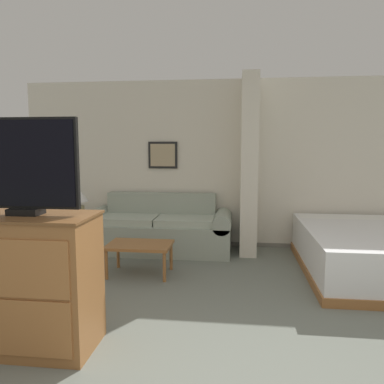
# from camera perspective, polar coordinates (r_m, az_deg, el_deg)

# --- Properties ---
(wall_back) EXTENTS (7.06, 0.16, 2.60)m
(wall_back) POSITION_cam_1_polar(r_m,az_deg,el_deg) (5.94, 8.03, 4.18)
(wall_back) COLOR silver
(wall_back) RESTS_ON ground_plane
(wall_partition_pillar) EXTENTS (0.24, 0.66, 2.60)m
(wall_partition_pillar) POSITION_cam_1_polar(r_m,az_deg,el_deg) (5.55, 8.66, 4.03)
(wall_partition_pillar) COLOR silver
(wall_partition_pillar) RESTS_ON ground_plane
(couch) EXTENTS (2.21, 0.84, 0.85)m
(couch) POSITION_cam_1_polar(r_m,az_deg,el_deg) (5.71, -5.16, -5.76)
(couch) COLOR #99A393
(couch) RESTS_ON ground_plane
(coffee_table) EXTENTS (0.78, 0.52, 0.39)m
(coffee_table) POSITION_cam_1_polar(r_m,az_deg,el_deg) (4.69, -7.97, -8.31)
(coffee_table) COLOR #996033
(coffee_table) RESTS_ON ground_plane
(side_table) EXTENTS (0.37, 0.37, 0.53)m
(side_table) POSITION_cam_1_polar(r_m,az_deg,el_deg) (6.02, -16.74, -4.37)
(side_table) COLOR #996033
(side_table) RESTS_ON ground_plane
(table_lamp) EXTENTS (0.29, 0.29, 0.41)m
(table_lamp) POSITION_cam_1_polar(r_m,az_deg,el_deg) (5.96, -16.86, -0.81)
(table_lamp) COLOR tan
(table_lamp) RESTS_ON side_table
(tv_dresser) EXTENTS (1.04, 0.56, 1.06)m
(tv_dresser) POSITION_cam_1_polar(r_m,az_deg,el_deg) (3.24, -23.51, -12.46)
(tv_dresser) COLOR #996033
(tv_dresser) RESTS_ON ground_plane
(tv) EXTENTS (0.86, 0.16, 0.73)m
(tv) POSITION_cam_1_polar(r_m,az_deg,el_deg) (3.07, -24.31, 3.55)
(tv) COLOR black
(tv) RESTS_ON tv_dresser
(bed) EXTENTS (1.66, 2.19, 0.56)m
(bed) POSITION_cam_1_polar(r_m,az_deg,el_deg) (5.19, 25.73, -8.15)
(bed) COLOR #996033
(bed) RESTS_ON ground_plane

